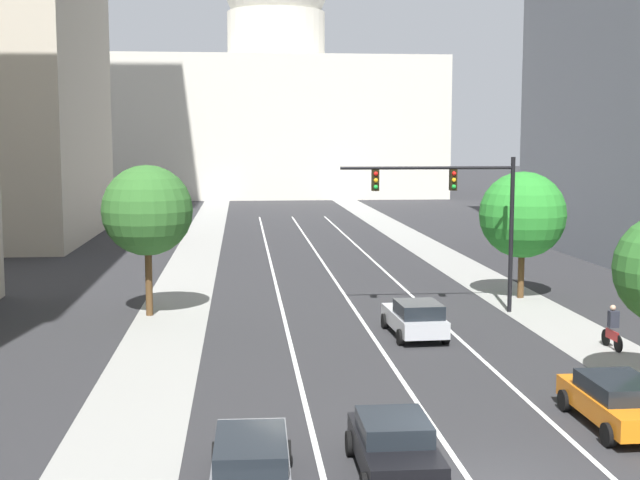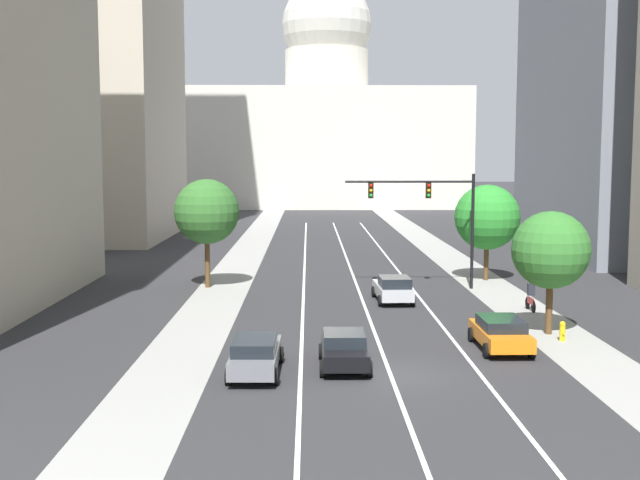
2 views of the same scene
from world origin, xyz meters
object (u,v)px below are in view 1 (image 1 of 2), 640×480
(car_orange, at_px, (618,401))
(street_tree_mid_right, at_px, (523,215))
(car_silver, at_px, (415,318))
(car_black, at_px, (394,445))
(cyclist, at_px, (613,327))
(traffic_signal_mast, at_px, (460,201))
(car_gray, at_px, (251,462))
(street_tree_mid_left, at_px, (147,211))
(capitol_building, at_px, (277,105))

(car_orange, bearing_deg, street_tree_mid_right, -11.19)
(car_orange, xyz_separation_m, car_silver, (-3.41, 11.30, 0.04))
(car_orange, distance_m, car_black, 7.39)
(cyclist, height_order, street_tree_mid_right, street_tree_mid_right)
(car_black, height_order, street_tree_mid_right, street_tree_mid_right)
(traffic_signal_mast, bearing_deg, car_black, -108.89)
(car_gray, distance_m, street_tree_mid_left, 21.15)
(car_black, relative_size, cyclist, 2.33)
(car_gray, distance_m, traffic_signal_mast, 22.32)
(car_orange, relative_size, traffic_signal_mast, 0.54)
(car_silver, distance_m, street_tree_mid_left, 13.05)
(street_tree_mid_left, height_order, street_tree_mid_right, street_tree_mid_left)
(cyclist, bearing_deg, capitol_building, 3.69)
(car_orange, distance_m, street_tree_mid_right, 19.95)
(car_silver, distance_m, car_black, 14.52)
(street_tree_mid_right, bearing_deg, street_tree_mid_left, -171.64)
(capitol_building, xyz_separation_m, cyclist, (8.82, -94.28, -12.20))
(car_gray, distance_m, car_silver, 16.48)
(car_orange, bearing_deg, traffic_signal_mast, 1.22)
(car_orange, height_order, cyclist, cyclist)
(traffic_signal_mast, height_order, street_tree_mid_left, traffic_signal_mast)
(car_silver, distance_m, street_tree_mid_right, 11.23)
(car_gray, bearing_deg, capitol_building, -1.64)
(car_black, bearing_deg, traffic_signal_mast, -18.84)
(car_gray, height_order, street_tree_mid_left, street_tree_mid_left)
(street_tree_mid_right, bearing_deg, cyclist, -89.92)
(cyclist, relative_size, street_tree_mid_right, 0.27)
(car_silver, height_order, street_tree_mid_right, street_tree_mid_right)
(car_black, bearing_deg, cyclist, -42.74)
(car_orange, height_order, car_silver, car_silver)
(car_gray, relative_size, car_orange, 1.09)
(car_gray, bearing_deg, cyclist, -47.57)
(car_gray, xyz_separation_m, street_tree_mid_right, (13.94, 22.98, 3.46))
(car_black, xyz_separation_m, cyclist, (10.53, 11.38, 0.11))
(car_black, distance_m, traffic_signal_mast, 20.23)
(capitol_building, height_order, car_black, capitol_building)
(capitol_building, height_order, car_gray, capitol_building)
(capitol_building, height_order, cyclist, capitol_building)
(car_silver, bearing_deg, car_orange, -165.49)
(capitol_building, bearing_deg, cyclist, -84.65)
(car_gray, xyz_separation_m, car_orange, (10.25, 3.69, -0.02))
(cyclist, height_order, street_tree_mid_left, street_tree_mid_left)
(traffic_signal_mast, bearing_deg, capitol_building, 93.08)
(car_silver, bearing_deg, street_tree_mid_left, 62.49)
(capitol_building, relative_size, street_tree_mid_right, 7.14)
(traffic_signal_mast, bearing_deg, street_tree_mid_left, 177.04)
(capitol_building, xyz_separation_m, car_gray, (-5.13, -106.54, -12.28))
(car_silver, bearing_deg, capitol_building, -1.19)
(car_gray, xyz_separation_m, street_tree_mid_left, (-4.39, 20.29, 4.04))
(street_tree_mid_left, bearing_deg, car_silver, -25.25)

